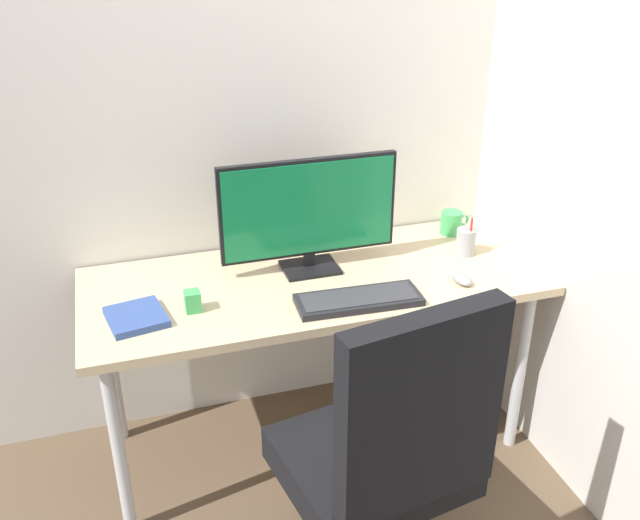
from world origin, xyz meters
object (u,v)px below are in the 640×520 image
at_px(coffee_mug, 452,223).
at_px(keyboard, 359,300).
at_px(pen_holder, 466,241).
at_px(monitor, 309,212).
at_px(mouse, 462,279).
at_px(office_chair, 388,449).
at_px(notebook, 136,317).
at_px(desk_clamp_accessory, 193,301).

bearing_deg(coffee_mug, keyboard, -142.74).
bearing_deg(pen_holder, monitor, 173.81).
bearing_deg(mouse, office_chair, -137.26).
relative_size(office_chair, notebook, 5.64).
distance_m(mouse, notebook, 1.09).
xyz_separation_m(notebook, coffee_mug, (1.24, 0.31, 0.03)).
xyz_separation_m(mouse, pen_holder, (0.12, 0.20, 0.04)).
distance_m(keyboard, desk_clamp_accessory, 0.53).
height_order(monitor, mouse, monitor).
distance_m(mouse, desk_clamp_accessory, 0.91).
xyz_separation_m(monitor, desk_clamp_accessory, (-0.44, -0.18, -0.18)).
xyz_separation_m(pen_holder, coffee_mug, (0.04, 0.19, -0.01)).
distance_m(notebook, coffee_mug, 1.28).
bearing_deg(notebook, coffee_mug, 3.54).
height_order(keyboard, pen_holder, pen_holder).
bearing_deg(desk_clamp_accessory, monitor, 21.89).
distance_m(pen_holder, coffee_mug, 0.19).
height_order(office_chair, notebook, office_chair).
xyz_separation_m(keyboard, notebook, (-0.70, 0.11, -0.00)).
bearing_deg(desk_clamp_accessory, notebook, -177.96).
bearing_deg(pen_holder, notebook, -174.33).
distance_m(monitor, mouse, 0.57).
bearing_deg(keyboard, desk_clamp_accessory, 167.85).
bearing_deg(keyboard, monitor, 105.73).
bearing_deg(office_chair, coffee_mug, 54.96).
bearing_deg(coffee_mug, office_chair, -125.04).
bearing_deg(coffee_mug, pen_holder, -101.15).
bearing_deg(keyboard, coffee_mug, 37.26).
bearing_deg(coffee_mug, mouse, -111.73).
bearing_deg(keyboard, office_chair, -99.84).
xyz_separation_m(mouse, coffee_mug, (0.15, 0.39, 0.03)).
distance_m(monitor, coffee_mug, 0.66).
xyz_separation_m(office_chair, monitor, (0.00, 0.77, 0.41)).
relative_size(notebook, desk_clamp_accessory, 2.64).
height_order(monitor, coffee_mug, monitor).
height_order(pen_holder, desk_clamp_accessory, pen_holder).
relative_size(office_chair, keyboard, 2.48).
bearing_deg(keyboard, mouse, 3.77).
height_order(office_chair, desk_clamp_accessory, office_chair).
xyz_separation_m(office_chair, desk_clamp_accessory, (-0.44, 0.59, 0.22)).
distance_m(monitor, desk_clamp_accessory, 0.51).
bearing_deg(desk_clamp_accessory, office_chair, -53.41).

